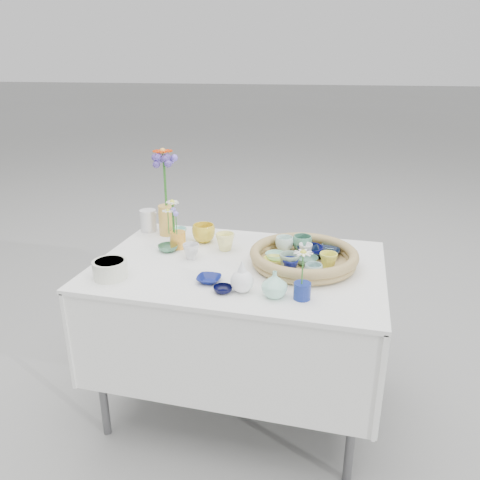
% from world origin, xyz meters
% --- Properties ---
extents(ground, '(80.00, 80.00, 0.00)m').
position_xyz_m(ground, '(0.00, 0.00, 0.00)').
color(ground, gray).
extents(display_table, '(1.26, 0.86, 0.77)m').
position_xyz_m(display_table, '(0.00, 0.00, 0.00)').
color(display_table, white).
rests_on(display_table, ground).
extents(wicker_tray, '(0.47, 0.47, 0.08)m').
position_xyz_m(wicker_tray, '(0.28, 0.05, 0.80)').
color(wicker_tray, olive).
rests_on(wicker_tray, display_table).
extents(tray_ceramic_0, '(0.13, 0.13, 0.04)m').
position_xyz_m(tray_ceramic_0, '(0.30, 0.15, 0.80)').
color(tray_ceramic_0, '#0B0D4C').
rests_on(tray_ceramic_0, wicker_tray).
extents(tray_ceramic_1, '(0.15, 0.15, 0.03)m').
position_xyz_m(tray_ceramic_1, '(0.37, 0.13, 0.80)').
color(tray_ceramic_1, black).
rests_on(tray_ceramic_1, wicker_tray).
extents(tray_ceramic_2, '(0.09, 0.09, 0.07)m').
position_xyz_m(tray_ceramic_2, '(0.39, 0.00, 0.82)').
color(tray_ceramic_2, '#D9D748').
rests_on(tray_ceramic_2, wicker_tray).
extents(tray_ceramic_3, '(0.12, 0.12, 0.03)m').
position_xyz_m(tray_ceramic_3, '(0.29, 0.03, 0.80)').
color(tray_ceramic_3, '#46725F').
rests_on(tray_ceramic_3, wicker_tray).
extents(tray_ceramic_4, '(0.10, 0.10, 0.08)m').
position_xyz_m(tray_ceramic_4, '(0.23, -0.07, 0.82)').
color(tray_ceramic_4, '#83A389').
rests_on(tray_ceramic_4, wicker_tray).
extents(tray_ceramic_5, '(0.09, 0.09, 0.03)m').
position_xyz_m(tray_ceramic_5, '(0.16, 0.05, 0.80)').
color(tray_ceramic_5, '#8FD2B9').
rests_on(tray_ceramic_5, wicker_tray).
extents(tray_ceramic_6, '(0.11, 0.11, 0.07)m').
position_xyz_m(tray_ceramic_6, '(0.18, 0.16, 0.82)').
color(tray_ceramic_6, silver).
rests_on(tray_ceramic_6, wicker_tray).
extents(tray_ceramic_7, '(0.07, 0.07, 0.06)m').
position_xyz_m(tray_ceramic_7, '(0.28, 0.12, 0.81)').
color(tray_ceramic_7, white).
rests_on(tray_ceramic_7, wicker_tray).
extents(tray_ceramic_8, '(0.13, 0.13, 0.02)m').
position_xyz_m(tray_ceramic_8, '(0.40, 0.23, 0.79)').
color(tray_ceramic_8, '#72B1CF').
rests_on(tray_ceramic_8, wicker_tray).
extents(tray_ceramic_9, '(0.08, 0.08, 0.06)m').
position_xyz_m(tray_ceramic_9, '(0.24, -0.08, 0.81)').
color(tray_ceramic_9, navy).
rests_on(tray_ceramic_9, wicker_tray).
extents(tray_ceramic_10, '(0.12, 0.12, 0.03)m').
position_xyz_m(tray_ceramic_10, '(0.16, -0.01, 0.80)').
color(tray_ceramic_10, '#F7E964').
rests_on(tray_ceramic_10, wicker_tray).
extents(tray_ceramic_11, '(0.08, 0.08, 0.06)m').
position_xyz_m(tray_ceramic_11, '(0.34, -0.11, 0.81)').
color(tray_ceramic_11, '#95BDBB').
rests_on(tray_ceramic_11, wicker_tray).
extents(tray_ceramic_12, '(0.09, 0.09, 0.07)m').
position_xyz_m(tray_ceramic_12, '(0.26, 0.18, 0.82)').
color(tray_ceramic_12, '#4A886B').
rests_on(tray_ceramic_12, wicker_tray).
extents(loose_ceramic_0, '(0.13, 0.13, 0.09)m').
position_xyz_m(loose_ceramic_0, '(-0.24, 0.23, 0.81)').
color(loose_ceramic_0, gold).
rests_on(loose_ceramic_0, display_table).
extents(loose_ceramic_1, '(0.10, 0.10, 0.08)m').
position_xyz_m(loose_ceramic_1, '(-0.10, 0.14, 0.81)').
color(loose_ceramic_1, '#FFF78F').
rests_on(loose_ceramic_1, display_table).
extents(loose_ceramic_2, '(0.10, 0.10, 0.03)m').
position_xyz_m(loose_ceramic_2, '(-0.36, 0.07, 0.78)').
color(loose_ceramic_2, '#427958').
rests_on(loose_ceramic_2, display_table).
extents(loose_ceramic_3, '(0.09, 0.09, 0.07)m').
position_xyz_m(loose_ceramic_3, '(-0.23, 0.01, 0.80)').
color(loose_ceramic_3, silver).
rests_on(loose_ceramic_3, display_table).
extents(loose_ceramic_4, '(0.10, 0.10, 0.02)m').
position_xyz_m(loose_ceramic_4, '(-0.07, -0.21, 0.78)').
color(loose_ceramic_4, navy).
rests_on(loose_ceramic_4, display_table).
extents(loose_ceramic_5, '(0.08, 0.08, 0.07)m').
position_xyz_m(loose_ceramic_5, '(-0.36, 0.22, 0.80)').
color(loose_ceramic_5, '#9CE2D6').
rests_on(loose_ceramic_5, display_table).
extents(loose_ceramic_6, '(0.09, 0.09, 0.02)m').
position_xyz_m(loose_ceramic_6, '(0.01, -0.29, 0.78)').
color(loose_ceramic_6, black).
rests_on(loose_ceramic_6, display_table).
extents(fluted_bowl, '(0.19, 0.19, 0.07)m').
position_xyz_m(fluted_bowl, '(-0.48, -0.27, 0.80)').
color(fluted_bowl, silver).
rests_on(fluted_bowl, display_table).
extents(bud_vase_paleblue, '(0.11, 0.11, 0.14)m').
position_xyz_m(bud_vase_paleblue, '(0.08, -0.26, 0.83)').
color(bud_vase_paleblue, white).
rests_on(bud_vase_paleblue, display_table).
extents(bud_vase_seafoam, '(0.11, 0.11, 0.10)m').
position_xyz_m(bud_vase_seafoam, '(0.21, -0.27, 0.82)').
color(bud_vase_seafoam, '#A1E7CB').
rests_on(bud_vase_seafoam, display_table).
extents(bud_vase_cobalt, '(0.09, 0.09, 0.07)m').
position_xyz_m(bud_vase_cobalt, '(0.31, -0.26, 0.80)').
color(bud_vase_cobalt, navy).
rests_on(bud_vase_cobalt, display_table).
extents(single_daisy, '(0.10, 0.10, 0.14)m').
position_xyz_m(single_daisy, '(0.31, -0.27, 0.89)').
color(single_daisy, white).
rests_on(single_daisy, bud_vase_cobalt).
extents(tall_vase_yellow, '(0.11, 0.11, 0.16)m').
position_xyz_m(tall_vase_yellow, '(-0.45, 0.28, 0.84)').
color(tall_vase_yellow, gold).
rests_on(tall_vase_yellow, display_table).
extents(gerbera, '(0.15, 0.15, 0.30)m').
position_xyz_m(gerbera, '(-0.46, 0.28, 1.06)').
color(gerbera, '#E33200').
rests_on(gerbera, tall_vase_yellow).
extents(hydrangea, '(0.12, 0.12, 0.32)m').
position_xyz_m(hydrangea, '(-0.45, 0.29, 1.04)').
color(hydrangea, '#4F3B96').
rests_on(hydrangea, tall_vase_yellow).
extents(white_pitcher, '(0.13, 0.10, 0.12)m').
position_xyz_m(white_pitcher, '(-0.57, 0.31, 0.82)').
color(white_pitcher, silver).
rests_on(white_pitcher, display_table).
extents(daisy_cup, '(0.10, 0.10, 0.08)m').
position_xyz_m(daisy_cup, '(-0.33, 0.12, 0.81)').
color(daisy_cup, gold).
rests_on(daisy_cup, display_table).
extents(daisy_posy, '(0.09, 0.09, 0.16)m').
position_xyz_m(daisy_posy, '(-0.34, 0.10, 0.93)').
color(daisy_posy, white).
rests_on(daisy_posy, daisy_cup).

